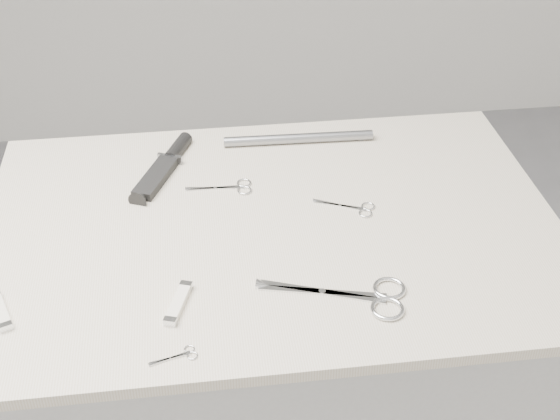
{
  "coord_description": "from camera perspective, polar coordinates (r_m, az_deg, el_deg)",
  "views": [
    {
      "loc": [
        -0.13,
        -1.09,
        1.72
      ],
      "look_at": [
        0.02,
        0.04,
        0.92
      ],
      "focal_mm": 50.0,
      "sensor_mm": 36.0,
      "label": 1
    }
  ],
  "objects": [
    {
      "name": "plinth",
      "position": [
        1.68,
        -0.45,
        -14.03
      ],
      "size": [
        0.9,
        0.6,
        0.9
      ],
      "primitive_type": "cube",
      "color": "#B9B9B7",
      "rests_on": "ground"
    },
    {
      "name": "display_board",
      "position": [
        1.36,
        -0.54,
        -1.3
      ],
      "size": [
        1.0,
        0.7,
        0.02
      ],
      "primitive_type": "cube",
      "color": "beige",
      "rests_on": "plinth"
    },
    {
      "name": "large_shears",
      "position": [
        1.21,
        6.2,
        -6.28
      ],
      "size": [
        0.23,
        0.12,
        0.01
      ],
      "rotation": [
        0.0,
        0.0,
        -0.3
      ],
      "color": "silver",
      "rests_on": "display_board"
    },
    {
      "name": "embroidery_scissors_a",
      "position": [
        1.45,
        -3.56,
        1.67
      ],
      "size": [
        0.12,
        0.05,
        0.0
      ],
      "rotation": [
        0.0,
        0.0,
        -0.05
      ],
      "color": "silver",
      "rests_on": "display_board"
    },
    {
      "name": "embroidery_scissors_b",
      "position": [
        1.4,
        5.46,
        0.16
      ],
      "size": [
        0.11,
        0.07,
        0.0
      ],
      "rotation": [
        0.0,
        0.0,
        -0.42
      ],
      "color": "silver",
      "rests_on": "display_board"
    },
    {
      "name": "tiny_scissors",
      "position": [
        1.12,
        -7.35,
        -10.53
      ],
      "size": [
        0.07,
        0.04,
        0.0
      ],
      "rotation": [
        0.0,
        0.0,
        0.27
      ],
      "color": "silver",
      "rests_on": "display_board"
    },
    {
      "name": "sheathed_knife",
      "position": [
        1.52,
        -8.32,
        3.37
      ],
      "size": [
        0.12,
        0.22,
        0.03
      ],
      "rotation": [
        0.0,
        0.0,
        1.16
      ],
      "color": "black",
      "rests_on": "display_board"
    },
    {
      "name": "pocket_knife_a",
      "position": [
        1.25,
        -19.78,
        -6.98
      ],
      "size": [
        0.05,
        0.09,
        0.01
      ],
      "rotation": [
        0.0,
        0.0,
        1.94
      ],
      "color": "white",
      "rests_on": "display_board"
    },
    {
      "name": "pocket_knife_b",
      "position": [
        1.2,
        -7.44,
        -6.75
      ],
      "size": [
        0.05,
        0.09,
        0.01
      ],
      "rotation": [
        0.0,
        0.0,
        1.25
      ],
      "color": "white",
      "rests_on": "display_board"
    },
    {
      "name": "metal_rail",
      "position": [
        1.58,
        1.37,
        5.26
      ],
      "size": [
        0.3,
        0.03,
        0.02
      ],
      "primitive_type": "cylinder",
      "rotation": [
        0.0,
        1.57,
        -0.03
      ],
      "color": "gray",
      "rests_on": "display_board"
    }
  ]
}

